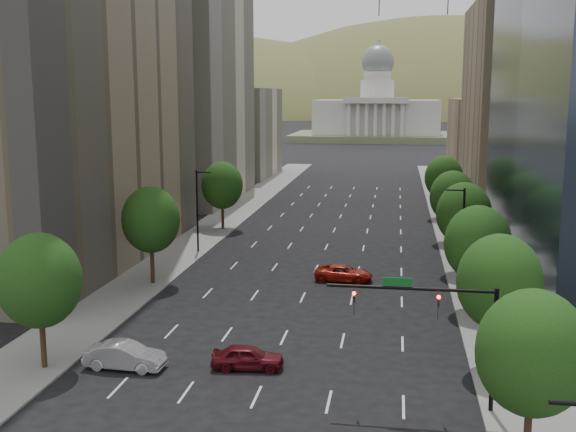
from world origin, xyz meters
The scene contains 23 objects.
sidewalk_left centered at (-15.50, 60.00, 0.07)m, with size 6.00×200.00×0.15m, color slate.
sidewalk_right centered at (15.50, 60.00, 0.07)m, with size 6.00×200.00×0.15m, color slate.
midrise_cream_left centered at (-25.00, 103.00, 17.50)m, with size 14.00×30.00×35.00m, color beige.
filler_left centered at (-25.00, 136.00, 9.00)m, with size 14.00×26.00×18.00m, color beige.
parking_tan_right centered at (25.00, 100.00, 15.00)m, with size 14.00×30.00×30.00m, color #8C7759.
filler_right centered at (25.00, 133.00, 8.00)m, with size 14.00×26.00×16.00m, color #8C7759.
tree_right_0 centered at (14.00, 25.00, 5.39)m, with size 5.20×5.20×8.39m.
tree_right_1 centered at (14.00, 36.00, 5.75)m, with size 5.20×5.20×8.75m.
tree_right_2 centered at (14.00, 48.00, 5.60)m, with size 5.20×5.20×8.61m.
tree_right_3 centered at (14.00, 60.00, 5.89)m, with size 5.20×5.20×8.89m.
tree_right_4 centered at (14.00, 74.00, 5.46)m, with size 5.20×5.20×8.46m.
tree_right_5 centered at (14.00, 90.00, 5.75)m, with size 5.20×5.20×8.75m.
tree_left_0 centered at (-14.00, 32.00, 5.75)m, with size 5.20×5.20×8.75m.
tree_left_1 centered at (-14.00, 52.00, 5.96)m, with size 5.20×5.20×8.97m.
tree_left_2 centered at (-14.00, 78.00, 5.68)m, with size 5.20×5.20×8.68m.
streetlight_rn centered at (13.44, 55.00, 4.84)m, with size 1.70×0.20×9.00m.
streetlight_ln centered at (-13.44, 65.00, 4.84)m, with size 1.70×0.20×9.00m.
traffic_signal centered at (10.53, 30.00, 5.17)m, with size 9.12×0.40×7.38m.
capitol centered at (0.00, 249.71, 8.58)m, with size 60.00×40.00×35.20m.
foothills centered at (34.67, 599.39, -37.78)m, with size 720.00×413.00×263.00m.
car_maroon centered at (-1.36, 34.02, 0.78)m, with size 1.83×4.55×1.55m, color #500D14.
car_silver centered at (-9.00, 32.86, 0.84)m, with size 1.78×5.11×1.68m, color #A5A4A9.
car_red_far centered at (3.02, 55.84, 0.74)m, with size 2.44×5.30×1.47m, color #9B160B.
Camera 1 is at (7.59, -6.93, 17.19)m, focal length 43.71 mm.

